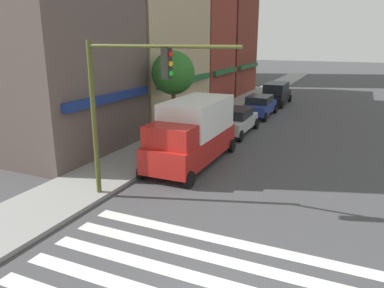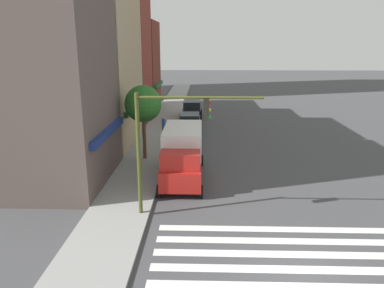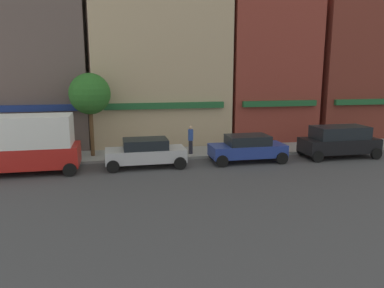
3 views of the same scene
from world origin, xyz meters
TOP-DOWN VIEW (x-y plane):
  - ground_plane at (0.00, 0.00)m, footprint 200.00×200.00m
  - sidewalk_left at (0.00, 7.50)m, footprint 120.00×3.00m
  - crosswalk_stripes at (-0.00, 0.00)m, footprint 7.46×10.80m
  - storefront_row at (19.68, 11.50)m, footprint 31.88×5.30m
  - traffic_signal at (4.67, 5.02)m, footprint 0.32×5.57m
  - box_truck_red at (9.62, 4.70)m, footprint 6.21×2.42m
  - sedan_silver at (16.17, 4.70)m, footprint 4.43×2.02m
  - sedan_blue at (22.13, 4.70)m, footprint 4.42×2.02m
  - suv_black at (28.08, 4.70)m, footprint 4.72×2.12m
  - pedestrian_blue_shirt at (19.14, 6.81)m, footprint 0.32×0.32m
  - street_tree at (13.15, 7.50)m, footprint 2.46×2.46m

SIDE VIEW (x-z plane):
  - ground_plane at x=0.00m, z-range 0.00..0.00m
  - crosswalk_stripes at x=0.00m, z-range 0.00..0.01m
  - sidewalk_left at x=0.00m, z-range 0.00..0.15m
  - sedan_silver at x=16.17m, z-range 0.05..1.64m
  - sedan_blue at x=22.13m, z-range 0.05..1.64m
  - suv_black at x=28.08m, z-range 0.06..2.00m
  - pedestrian_blue_shirt at x=19.14m, z-range 0.19..1.96m
  - box_truck_red at x=9.62m, z-range 0.07..3.11m
  - street_tree at x=13.15m, z-range 1.40..6.41m
  - traffic_signal at x=4.67m, z-range 1.14..6.91m
  - storefront_row at x=19.68m, z-range -0.83..15.15m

